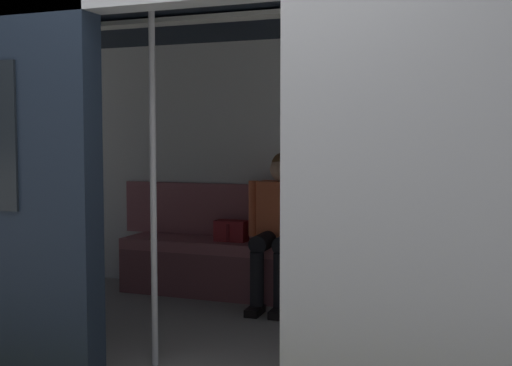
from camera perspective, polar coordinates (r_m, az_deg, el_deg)
name	(u,v)px	position (r m, az deg, el deg)	size (l,w,h in m)	color
train_car	(256,111)	(4.13, -0.02, 6.33)	(6.40, 2.60, 2.23)	silver
bench_seat	(307,260)	(5.09, 4.47, -6.76)	(3.17, 0.44, 0.46)	#935156
person_seated	(280,218)	(5.05, 2.14, -3.09)	(0.55, 0.68, 1.19)	#CC5933
handbag	(231,231)	(5.30, -2.19, -4.21)	(0.26, 0.15, 0.17)	maroon
book	(320,245)	(5.06, 5.63, -5.43)	(0.15, 0.22, 0.03)	#33723F
grab_pole_door	(153,183)	(3.69, -9.01, -0.03)	(0.04, 0.04, 2.09)	silver
grab_pole_far	(309,186)	(3.45, 4.68, -0.27)	(0.04, 0.04, 2.09)	silver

